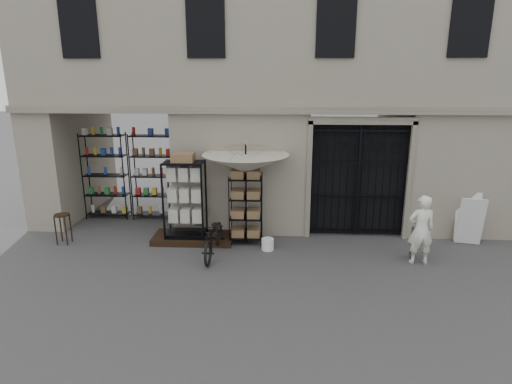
# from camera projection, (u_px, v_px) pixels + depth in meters

# --- Properties ---
(ground) EXTENTS (80.00, 80.00, 0.00)m
(ground) POSITION_uv_depth(u_px,v_px,m) (290.00, 270.00, 9.25)
(ground) COLOR black
(ground) RESTS_ON ground
(main_building) EXTENTS (14.00, 4.00, 9.00)m
(main_building) POSITION_uv_depth(u_px,v_px,m) (289.00, 59.00, 11.91)
(main_building) COLOR gray
(main_building) RESTS_ON ground
(shop_recess) EXTENTS (3.00, 1.70, 3.00)m
(shop_recess) POSITION_uv_depth(u_px,v_px,m) (125.00, 172.00, 11.77)
(shop_recess) COLOR black
(shop_recess) RESTS_ON ground
(shop_shelving) EXTENTS (2.70, 0.50, 2.50)m
(shop_shelving) POSITION_uv_depth(u_px,v_px,m) (130.00, 176.00, 12.32)
(shop_shelving) COLOR black
(shop_shelving) RESTS_ON ground
(iron_gate) EXTENTS (2.50, 0.21, 3.00)m
(iron_gate) POSITION_uv_depth(u_px,v_px,m) (357.00, 179.00, 10.96)
(iron_gate) COLOR black
(iron_gate) RESTS_ON ground
(step_platform) EXTENTS (2.00, 0.90, 0.15)m
(step_platform) POSITION_uv_depth(u_px,v_px,m) (193.00, 238.00, 10.84)
(step_platform) COLOR black
(step_platform) RESTS_ON ground
(display_cabinet) EXTENTS (1.08, 0.83, 2.06)m
(display_cabinet) POSITION_uv_depth(u_px,v_px,m) (185.00, 203.00, 10.56)
(display_cabinet) COLOR black
(display_cabinet) RESTS_ON step_platform
(wire_rack) EXTENTS (0.87, 0.70, 1.76)m
(wire_rack) POSITION_uv_depth(u_px,v_px,m) (246.00, 210.00, 10.54)
(wire_rack) COLOR black
(wire_rack) RESTS_ON ground
(market_umbrella) EXTENTS (2.18, 2.21, 2.97)m
(market_umbrella) POSITION_uv_depth(u_px,v_px,m) (246.00, 159.00, 10.23)
(market_umbrella) COLOR black
(market_umbrella) RESTS_ON ground
(white_bucket) EXTENTS (0.30, 0.30, 0.28)m
(white_bucket) POSITION_uv_depth(u_px,v_px,m) (268.00, 244.00, 10.27)
(white_bucket) COLOR white
(white_bucket) RESTS_ON ground
(bicycle) EXTENTS (0.68, 0.97, 1.78)m
(bicycle) POSITION_uv_depth(u_px,v_px,m) (214.00, 255.00, 9.99)
(bicycle) COLOR black
(bicycle) RESTS_ON ground
(wooden_stool) EXTENTS (0.38, 0.38, 0.77)m
(wooden_stool) POSITION_uv_depth(u_px,v_px,m) (63.00, 228.00, 10.59)
(wooden_stool) COLOR black
(wooden_stool) RESTS_ON ground
(steel_bollard) EXTENTS (0.16, 0.16, 0.76)m
(steel_bollard) POSITION_uv_depth(u_px,v_px,m) (413.00, 243.00, 9.74)
(steel_bollard) COLOR #535761
(steel_bollard) RESTS_ON ground
(shopkeeper) EXTENTS (0.67, 1.61, 0.38)m
(shopkeeper) POSITION_uv_depth(u_px,v_px,m) (417.00, 263.00, 9.59)
(shopkeeper) COLOR white
(shopkeeper) RESTS_ON ground
(easel_sign) EXTENTS (0.71, 0.78, 1.22)m
(easel_sign) POSITION_uv_depth(u_px,v_px,m) (469.00, 219.00, 10.54)
(easel_sign) COLOR silver
(easel_sign) RESTS_ON ground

